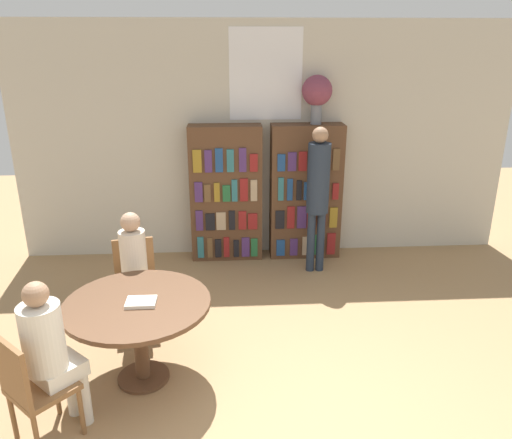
# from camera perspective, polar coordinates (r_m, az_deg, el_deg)

# --- Properties ---
(wall_back) EXTENTS (6.40, 0.07, 3.00)m
(wall_back) POSITION_cam_1_polar(r_m,az_deg,el_deg) (6.52, 1.05, 8.84)
(wall_back) COLOR beige
(wall_back) RESTS_ON ground_plane
(bookshelf_left) EXTENTS (0.92, 0.34, 1.76)m
(bookshelf_left) POSITION_cam_1_polar(r_m,az_deg,el_deg) (6.46, -3.44, 2.96)
(bookshelf_left) COLOR brown
(bookshelf_left) RESTS_ON ground_plane
(bookshelf_right) EXTENTS (0.92, 0.34, 1.76)m
(bookshelf_right) POSITION_cam_1_polar(r_m,az_deg,el_deg) (6.54, 5.69, 3.12)
(bookshelf_right) COLOR brown
(bookshelf_right) RESTS_ON ground_plane
(flower_vase) EXTENTS (0.37, 0.37, 0.59)m
(flower_vase) POSITION_cam_1_polar(r_m,az_deg,el_deg) (6.32, 6.99, 14.22)
(flower_vase) COLOR slate
(flower_vase) RESTS_ON bookshelf_right
(reading_table) EXTENTS (1.20, 1.20, 0.75)m
(reading_table) POSITION_cam_1_polar(r_m,az_deg,el_deg) (4.28, -13.33, -10.60)
(reading_table) COLOR brown
(reading_table) RESTS_ON ground_plane
(chair_near_camera) EXTENTS (0.57, 0.57, 0.89)m
(chair_near_camera) POSITION_cam_1_polar(r_m,az_deg,el_deg) (3.96, -24.35, -16.89)
(chair_near_camera) COLOR brown
(chair_near_camera) RESTS_ON ground_plane
(chair_left_side) EXTENTS (0.47, 0.47, 0.89)m
(chair_left_side) POSITION_cam_1_polar(r_m,az_deg,el_deg) (5.17, -13.59, -6.62)
(chair_left_side) COLOR brown
(chair_left_side) RESTS_ON ground_plane
(seated_reader_left) EXTENTS (0.31, 0.38, 1.25)m
(seated_reader_left) POSITION_cam_1_polar(r_m,az_deg,el_deg) (4.91, -13.72, -5.40)
(seated_reader_left) COLOR beige
(seated_reader_left) RESTS_ON ground_plane
(seated_reader_right) EXTENTS (0.43, 0.43, 1.24)m
(seated_reader_right) POSITION_cam_1_polar(r_m,az_deg,el_deg) (3.91, -22.46, -13.39)
(seated_reader_right) COLOR silver
(seated_reader_right) RESTS_ON ground_plane
(librarian_standing) EXTENTS (0.27, 0.54, 1.81)m
(librarian_standing) POSITION_cam_1_polar(r_m,az_deg,el_deg) (6.02, 7.11, 3.74)
(librarian_standing) COLOR #232D3D
(librarian_standing) RESTS_ON ground_plane
(open_book_on_table) EXTENTS (0.24, 0.18, 0.03)m
(open_book_on_table) POSITION_cam_1_polar(r_m,az_deg,el_deg) (4.17, -12.99, -9.19)
(open_book_on_table) COLOR silver
(open_book_on_table) RESTS_ON reading_table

